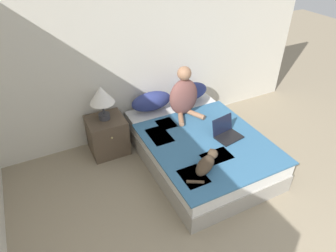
% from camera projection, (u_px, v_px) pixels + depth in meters
% --- Properties ---
extents(wall_back, '(5.26, 0.05, 2.55)m').
position_uv_depth(wall_back, '(145.00, 48.00, 4.03)').
color(wall_back, beige).
rests_on(wall_back, ground_plane).
extents(bed, '(1.42, 1.97, 0.44)m').
position_uv_depth(bed, '(199.00, 148.00, 3.97)').
color(bed, '#9E998E').
rests_on(bed, ground_plane).
extents(pillow_near, '(0.60, 0.26, 0.27)m').
position_uv_depth(pillow_near, '(151.00, 101.00, 4.26)').
color(pillow_near, navy).
rests_on(pillow_near, bed).
extents(pillow_far, '(0.60, 0.26, 0.27)m').
position_uv_depth(pillow_far, '(189.00, 92.00, 4.48)').
color(pillow_far, navy).
rests_on(pillow_far, bed).
extents(person_sitting, '(0.42, 0.41, 0.71)m').
position_uv_depth(person_sitting, '(184.00, 95.00, 4.07)').
color(person_sitting, brown).
rests_on(person_sitting, bed).
extents(cat_tabby, '(0.50, 0.33, 0.17)m').
position_uv_depth(cat_tabby, '(206.00, 163.00, 3.26)').
color(cat_tabby, '#473828').
rests_on(cat_tabby, bed).
extents(laptop_open, '(0.36, 0.32, 0.24)m').
position_uv_depth(laptop_open, '(227.00, 133.00, 3.77)').
color(laptop_open, black).
rests_on(laptop_open, bed).
extents(nightstand, '(0.49, 0.48, 0.52)m').
position_uv_depth(nightstand, '(107.00, 135.00, 4.12)').
color(nightstand, brown).
rests_on(nightstand, ground_plane).
extents(table_lamp, '(0.32, 0.32, 0.47)m').
position_uv_depth(table_lamp, '(101.00, 96.00, 3.79)').
color(table_lamp, '#38383D').
rests_on(table_lamp, nightstand).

